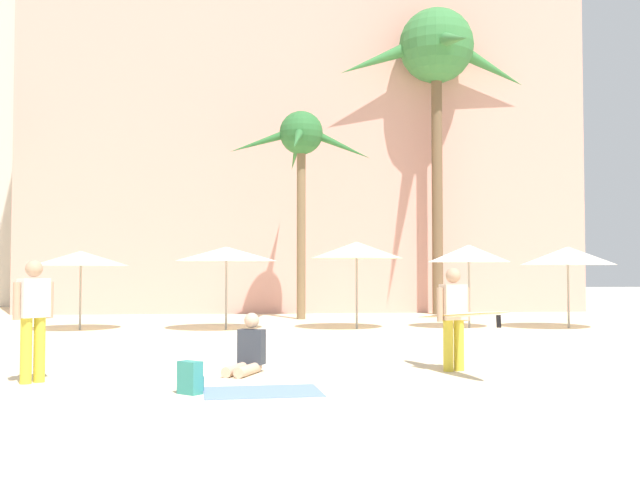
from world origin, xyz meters
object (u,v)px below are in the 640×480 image
(cafe_umbrella_0, at_px, (226,254))
(cafe_umbrella_5, at_px, (357,250))
(person_near_right, at_px, (456,315))
(cafe_umbrella_2, at_px, (469,254))
(person_far_right, at_px, (248,352))
(cafe_umbrella_1, at_px, (568,256))
(person_far_left, at_px, (33,315))
(beach_towel, at_px, (262,392))
(palm_tree_center, at_px, (436,56))
(cafe_umbrella_4, at_px, (81,258))
(backpack, at_px, (191,378))
(palm_tree_far_left, at_px, (301,146))

(cafe_umbrella_0, relative_size, cafe_umbrella_5, 1.09)
(cafe_umbrella_0, distance_m, person_near_right, 9.55)
(cafe_umbrella_2, relative_size, person_far_right, 2.43)
(cafe_umbrella_1, xyz_separation_m, cafe_umbrella_2, (-2.68, 0.38, 0.06))
(person_far_left, bearing_deg, person_far_right, 59.51)
(cafe_umbrella_2, height_order, beach_towel, cafe_umbrella_2)
(cafe_umbrella_5, xyz_separation_m, person_near_right, (0.25, -8.62, -1.25))
(cafe_umbrella_5, bearing_deg, beach_towel, -105.33)
(palm_tree_center, bearing_deg, cafe_umbrella_0, -139.89)
(cafe_umbrella_0, bearing_deg, cafe_umbrella_5, -1.26)
(cafe_umbrella_2, relative_size, cafe_umbrella_5, 0.91)
(cafe_umbrella_1, bearing_deg, palm_tree_center, 105.66)
(palm_tree_center, height_order, person_far_left, palm_tree_center)
(palm_tree_center, relative_size, cafe_umbrella_4, 4.46)
(palm_tree_center, xyz_separation_m, cafe_umbrella_4, (-11.31, -6.05, -7.56))
(cafe_umbrella_0, xyz_separation_m, cafe_umbrella_4, (-3.86, 0.23, -0.12))
(cafe_umbrella_2, bearing_deg, cafe_umbrella_0, 179.35)
(cafe_umbrella_2, xyz_separation_m, cafe_umbrella_5, (-3.14, -0.00, 0.09))
(cafe_umbrella_1, relative_size, person_far_left, 1.48)
(cafe_umbrella_0, bearing_deg, backpack, -91.16)
(backpack, bearing_deg, cafe_umbrella_5, 21.50)
(cafe_umbrella_5, height_order, beach_towel, cafe_umbrella_5)
(cafe_umbrella_0, distance_m, cafe_umbrella_2, 6.66)
(cafe_umbrella_4, height_order, person_near_right, cafe_umbrella_4)
(person_near_right, bearing_deg, cafe_umbrella_0, 5.42)
(cafe_umbrella_0, distance_m, backpack, 10.52)
(cafe_umbrella_4, bearing_deg, cafe_umbrella_5, -2.39)
(cafe_umbrella_5, bearing_deg, cafe_umbrella_1, -3.71)
(person_far_right, bearing_deg, cafe_umbrella_5, -176.61)
(palm_tree_far_left, bearing_deg, person_far_left, -110.00)
(cafe_umbrella_1, height_order, person_far_left, cafe_umbrella_1)
(cafe_umbrella_5, distance_m, person_far_left, 10.99)
(cafe_umbrella_0, xyz_separation_m, backpack, (-0.21, -10.36, -1.82))
(cafe_umbrella_2, xyz_separation_m, person_far_right, (-6.13, -8.41, -1.72))
(cafe_umbrella_0, relative_size, person_far_left, 1.58)
(cafe_umbrella_0, xyz_separation_m, cafe_umbrella_5, (3.52, -0.08, 0.11))
(backpack, bearing_deg, palm_tree_far_left, 31.53)
(palm_tree_far_left, xyz_separation_m, backpack, (-2.52, -14.38, -5.44))
(cafe_umbrella_0, bearing_deg, palm_tree_center, 40.11)
(palm_tree_center, xyz_separation_m, cafe_umbrella_1, (1.89, -6.74, -7.47))
(palm_tree_far_left, height_order, backpack, palm_tree_far_left)
(cafe_umbrella_2, distance_m, beach_towel, 12.03)
(backpack, xyz_separation_m, person_far_left, (-2.29, 1.17, 0.75))
(cafe_umbrella_0, distance_m, person_far_right, 8.67)
(cafe_umbrella_5, bearing_deg, palm_tree_center, 58.26)
(cafe_umbrella_1, xyz_separation_m, backpack, (-9.56, -9.91, -1.79))
(cafe_umbrella_4, bearing_deg, beach_towel, -66.60)
(person_near_right, bearing_deg, person_far_left, 76.44)
(person_far_right, bearing_deg, beach_towel, 28.50)
(beach_towel, bearing_deg, cafe_umbrella_2, 59.88)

